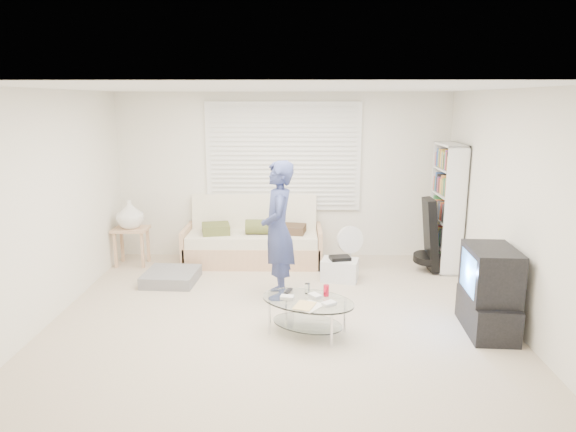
{
  "coord_description": "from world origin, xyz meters",
  "views": [
    {
      "loc": [
        0.18,
        -5.49,
        2.38
      ],
      "look_at": [
        0.1,
        0.3,
        1.07
      ],
      "focal_mm": 32.0,
      "sensor_mm": 36.0,
      "label": 1
    }
  ],
  "objects_px": {
    "bookshelf": "(447,207)",
    "tv_unit": "(489,291)",
    "coffee_table": "(308,306)",
    "futon_sofa": "(253,241)"
  },
  "relations": [
    {
      "from": "futon_sofa",
      "to": "tv_unit",
      "type": "distance_m",
      "value": 3.51
    },
    {
      "from": "bookshelf",
      "to": "tv_unit",
      "type": "bearing_deg",
      "value": -93.45
    },
    {
      "from": "tv_unit",
      "to": "coffee_table",
      "type": "bearing_deg",
      "value": -177.51
    },
    {
      "from": "bookshelf",
      "to": "coffee_table",
      "type": "height_order",
      "value": "bookshelf"
    },
    {
      "from": "futon_sofa",
      "to": "tv_unit",
      "type": "xyz_separation_m",
      "value": [
        2.64,
        -2.31,
        0.12
      ]
    },
    {
      "from": "tv_unit",
      "to": "coffee_table",
      "type": "relative_size",
      "value": 0.78
    },
    {
      "from": "bookshelf",
      "to": "tv_unit",
      "type": "distance_m",
      "value": 2.13
    },
    {
      "from": "bookshelf",
      "to": "tv_unit",
      "type": "xyz_separation_m",
      "value": [
        -0.13,
        -2.08,
        -0.46
      ]
    },
    {
      "from": "futon_sofa",
      "to": "bookshelf",
      "type": "relative_size",
      "value": 1.13
    },
    {
      "from": "coffee_table",
      "to": "bookshelf",
      "type": "bearing_deg",
      "value": 47.07
    }
  ]
}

